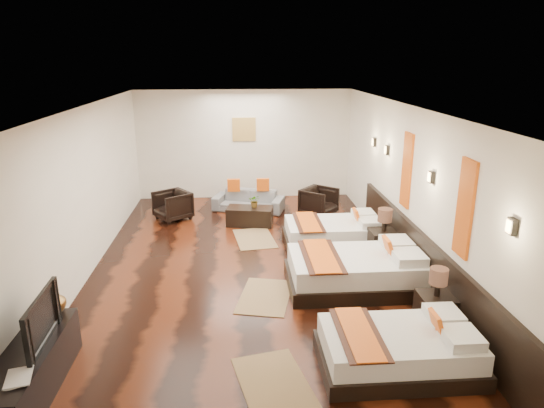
{
  "coord_description": "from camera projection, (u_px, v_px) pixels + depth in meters",
  "views": [
    {
      "loc": [
        -0.2,
        -7.62,
        3.58
      ],
      "look_at": [
        0.4,
        0.44,
        1.1
      ],
      "focal_mm": 31.76,
      "sensor_mm": 36.0,
      "label": 1
    }
  ],
  "objects": [
    {
      "name": "floor",
      "position": [
        251.0,
        272.0,
        8.33
      ],
      "size": [
        5.5,
        9.5,
        0.01
      ],
      "primitive_type": "cube",
      "color": "black",
      "rests_on": "ground"
    },
    {
      "name": "ceiling",
      "position": [
        249.0,
        109.0,
        7.51
      ],
      "size": [
        5.5,
        9.5,
        0.01
      ],
      "primitive_type": "cube",
      "color": "white",
      "rests_on": "floor"
    },
    {
      "name": "back_wall",
      "position": [
        244.0,
        145.0,
        12.45
      ],
      "size": [
        5.5,
        0.01,
        2.8
      ],
      "primitive_type": "cube",
      "color": "silver",
      "rests_on": "floor"
    },
    {
      "name": "left_wall",
      "position": [
        79.0,
        198.0,
        7.72
      ],
      "size": [
        0.01,
        9.5,
        2.8
      ],
      "primitive_type": "cube",
      "color": "silver",
      "rests_on": "floor"
    },
    {
      "name": "right_wall",
      "position": [
        413.0,
        192.0,
        8.12
      ],
      "size": [
        0.01,
        9.5,
        2.8
      ],
      "primitive_type": "cube",
      "color": "silver",
      "rests_on": "floor"
    },
    {
      "name": "headboard_panel",
      "position": [
        423.0,
        263.0,
        7.63
      ],
      "size": [
        0.08,
        6.6,
        0.9
      ],
      "primitive_type": "cube",
      "color": "black",
      "rests_on": "floor"
    },
    {
      "name": "bed_near",
      "position": [
        400.0,
        349.0,
        5.74
      ],
      "size": [
        1.86,
        1.17,
        0.71
      ],
      "color": "black",
      "rests_on": "floor"
    },
    {
      "name": "bed_mid",
      "position": [
        357.0,
        270.0,
        7.75
      ],
      "size": [
        2.18,
        1.37,
        0.83
      ],
      "color": "black",
      "rests_on": "floor"
    },
    {
      "name": "bed_far",
      "position": [
        334.0,
        233.0,
        9.5
      ],
      "size": [
        1.92,
        1.21,
        0.73
      ],
      "color": "black",
      "rests_on": "floor"
    },
    {
      "name": "nightstand_a",
      "position": [
        435.0,
        308.0,
        6.53
      ],
      "size": [
        0.45,
        0.45,
        0.9
      ],
      "color": "black",
      "rests_on": "floor"
    },
    {
      "name": "nightstand_b",
      "position": [
        383.0,
        241.0,
        8.81
      ],
      "size": [
        0.49,
        0.49,
        0.97
      ],
      "color": "black",
      "rests_on": "floor"
    },
    {
      "name": "jute_mat_near",
      "position": [
        274.0,
        384.0,
        5.49
      ],
      "size": [
        0.99,
        1.33,
        0.01
      ],
      "primitive_type": "cube",
      "rotation": [
        0.0,
        0.0,
        0.22
      ],
      "color": "olive",
      "rests_on": "floor"
    },
    {
      "name": "jute_mat_mid",
      "position": [
        265.0,
        296.0,
        7.49
      ],
      "size": [
        1.0,
        1.34,
        0.01
      ],
      "primitive_type": "cube",
      "rotation": [
        0.0,
        0.0,
        -0.23
      ],
      "color": "olive",
      "rests_on": "floor"
    },
    {
      "name": "jute_mat_far",
      "position": [
        255.0,
        238.0,
        9.88
      ],
      "size": [
        0.9,
        1.29,
        0.01
      ],
      "primitive_type": "cube",
      "rotation": [
        0.0,
        0.0,
        0.13
      ],
      "color": "olive",
      "rests_on": "floor"
    },
    {
      "name": "tv_console",
      "position": [
        31.0,
        372.0,
        5.27
      ],
      "size": [
        0.5,
        1.8,
        0.55
      ],
      "primitive_type": "cube",
      "color": "black",
      "rests_on": "floor"
    },
    {
      "name": "tv",
      "position": [
        33.0,
        320.0,
        5.23
      ],
      "size": [
        0.16,
        0.99,
        0.57
      ],
      "primitive_type": "imported",
      "rotation": [
        0.0,
        0.0,
        1.6
      ],
      "color": "black",
      "rests_on": "tv_console"
    },
    {
      "name": "book",
      "position": [
        5.0,
        380.0,
        4.67
      ],
      "size": [
        0.31,
        0.37,
        0.03
      ],
      "primitive_type": "imported",
      "rotation": [
        0.0,
        0.0,
        0.25
      ],
      "color": "black",
      "rests_on": "tv_console"
    },
    {
      "name": "figurine",
      "position": [
        52.0,
        301.0,
        5.89
      ],
      "size": [
        0.4,
        0.4,
        0.33
      ],
      "primitive_type": "imported",
      "rotation": [
        0.0,
        0.0,
        -0.31
      ],
      "color": "brown",
      "rests_on": "tv_console"
    },
    {
      "name": "sofa",
      "position": [
        249.0,
        201.0,
        11.64
      ],
      "size": [
        1.8,
        1.13,
        0.49
      ],
      "primitive_type": "imported",
      "rotation": [
        0.0,
        0.0,
        -0.3
      ],
      "color": "slate",
      "rests_on": "floor"
    },
    {
      "name": "armchair_left",
      "position": [
        173.0,
        205.0,
        10.97
      ],
      "size": [
        1.0,
        1.0,
        0.66
      ],
      "primitive_type": "imported",
      "rotation": [
        0.0,
        0.0,
        -0.94
      ],
      "color": "black",
      "rests_on": "floor"
    },
    {
      "name": "armchair_right",
      "position": [
        319.0,
        202.0,
        11.24
      ],
      "size": [
        1.01,
        1.01,
        0.66
      ],
      "primitive_type": "imported",
      "rotation": [
        0.0,
        0.0,
        0.86
      ],
      "color": "black",
      "rests_on": "floor"
    },
    {
      "name": "coffee_table",
      "position": [
        250.0,
        216.0,
        10.65
      ],
      "size": [
        1.07,
        0.67,
        0.4
      ],
      "primitive_type": "cube",
      "rotation": [
        0.0,
        0.0,
        -0.18
      ],
      "color": "black",
      "rests_on": "floor"
    },
    {
      "name": "table_plant",
      "position": [
        255.0,
        201.0,
        10.59
      ],
      "size": [
        0.28,
        0.25,
        0.28
      ],
      "primitive_type": "imported",
      "rotation": [
        0.0,
        0.0,
        -0.13
      ],
      "color": "#20531B",
      "rests_on": "coffee_table"
    },
    {
      "name": "orange_panel_a",
      "position": [
        465.0,
        209.0,
        6.21
      ],
      "size": [
        0.04,
        0.4,
        1.3
      ],
      "primitive_type": "cube",
      "color": "#D86014",
      "rests_on": "right_wall"
    },
    {
      "name": "orange_panel_b",
      "position": [
        407.0,
        170.0,
        8.31
      ],
      "size": [
        0.04,
        0.4,
        1.3
      ],
      "primitive_type": "cube",
      "color": "#D86014",
      "rests_on": "right_wall"
    },
    {
      "name": "sconce_near",
      "position": [
        511.0,
        226.0,
        5.12
      ],
      "size": [
        0.07,
        0.12,
        0.18
      ],
      "color": "black",
      "rests_on": "right_wall"
    },
    {
      "name": "sconce_mid",
      "position": [
        431.0,
        177.0,
        7.22
      ],
      "size": [
        0.07,
        0.12,
        0.18
      ],
      "color": "black",
      "rests_on": "right_wall"
    },
    {
      "name": "sconce_far",
      "position": [
        387.0,
        150.0,
        9.32
      ],
      "size": [
        0.07,
        0.12,
        0.18
      ],
      "color": "black",
      "rests_on": "right_wall"
    },
    {
      "name": "sconce_lounge",
      "position": [
        374.0,
        142.0,
        10.17
      ],
      "size": [
        0.07,
        0.12,
        0.18
      ],
      "color": "black",
      "rests_on": "right_wall"
    },
    {
      "name": "gold_artwork",
      "position": [
        244.0,
        129.0,
        12.31
      ],
      "size": [
        0.6,
        0.04,
        0.6
      ],
      "primitive_type": "cube",
      "color": "#AD873F",
      "rests_on": "back_wall"
    }
  ]
}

